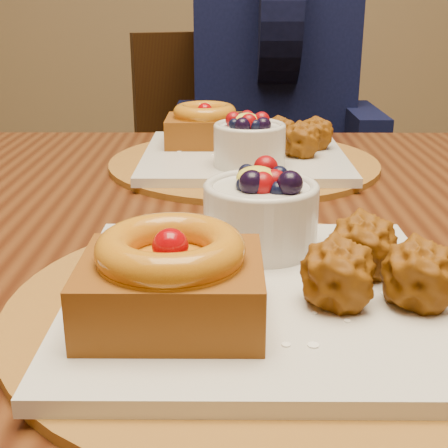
# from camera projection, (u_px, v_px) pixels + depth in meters

# --- Properties ---
(dining_table) EXTENTS (1.60, 0.90, 0.76)m
(dining_table) POSITION_uv_depth(u_px,v_px,m) (248.00, 280.00, 0.71)
(dining_table) COLOR #351609
(dining_table) RESTS_ON ground
(place_setting_near) EXTENTS (0.38, 0.38, 0.09)m
(place_setting_near) POSITION_uv_depth(u_px,v_px,m) (253.00, 274.00, 0.47)
(place_setting_near) COLOR brown
(place_setting_near) RESTS_ON dining_table
(place_setting_far) EXTENTS (0.38, 0.38, 0.09)m
(place_setting_far) POSITION_uv_depth(u_px,v_px,m) (242.00, 148.00, 0.87)
(place_setting_far) COLOR brown
(place_setting_far) RESTS_ON dining_table
(chair_far) EXTENTS (0.57, 0.57, 0.90)m
(chair_far) POSITION_uv_depth(u_px,v_px,m) (230.00, 191.00, 1.66)
(chair_far) COLOR black
(chair_far) RESTS_ON ground
(diner) EXTENTS (0.47, 0.46, 0.77)m
(diner) POSITION_uv_depth(u_px,v_px,m) (274.00, 69.00, 1.51)
(diner) COLOR black
(diner) RESTS_ON ground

